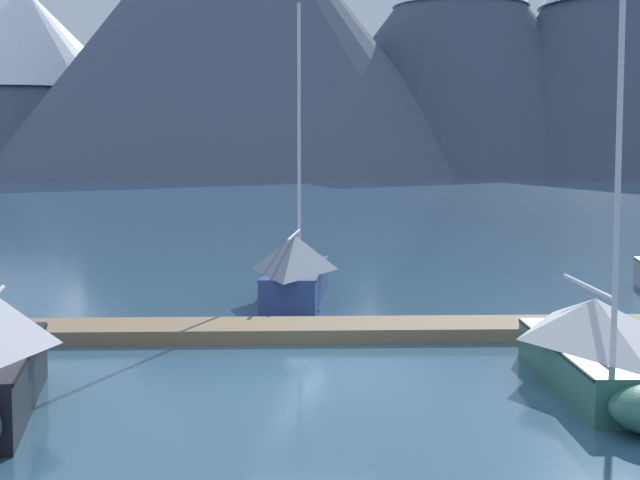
{
  "coord_description": "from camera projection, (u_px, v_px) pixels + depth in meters",
  "views": [
    {
      "loc": [
        0.59,
        -17.68,
        4.09
      ],
      "look_at": [
        0.0,
        6.0,
        2.0
      ],
      "focal_mm": 54.81,
      "sensor_mm": 36.0,
      "label": 1
    }
  ],
  "objects": [
    {
      "name": "sailboat_mid_dock_starboard",
      "position": [
        604.0,
        348.0,
        17.01
      ],
      "size": [
        2.15,
        6.53,
        7.42
      ],
      "color": "#336B56",
      "rests_on": "ground"
    },
    {
      "name": "mountain_west_summit",
      "position": [
        27.0,
        75.0,
        196.42
      ],
      "size": [
        70.41,
        70.41,
        37.18
      ],
      "color": "#424C60",
      "rests_on": "ground"
    },
    {
      "name": "mountain_central_massif",
      "position": [
        235.0,
        13.0,
        182.1
      ],
      "size": [
        91.89,
        91.89,
        58.25
      ],
      "color": "#4C566B",
      "rests_on": "ground"
    },
    {
      "name": "mountain_shoulder_ridge",
      "position": [
        460.0,
        45.0,
        195.13
      ],
      "size": [
        76.72,
        76.72,
        50.39
      ],
      "color": "#424C60",
      "rests_on": "ground"
    },
    {
      "name": "dock",
      "position": [
        318.0,
        330.0,
        21.95
      ],
      "size": [
        26.89,
        3.69,
        0.3
      ],
      "color": "#846B4C",
      "rests_on": "ground"
    },
    {
      "name": "ground_plane",
      "position": [
        312.0,
        377.0,
        17.98
      ],
      "size": [
        700.0,
        700.0,
        0.0
      ],
      "primitive_type": "plane",
      "color": "#335B75"
    },
    {
      "name": "sailboat_mid_dock_port",
      "position": [
        297.0,
        268.0,
        27.52
      ],
      "size": [
        1.87,
        6.9,
        8.37
      ],
      "color": "navy",
      "rests_on": "ground"
    }
  ]
}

